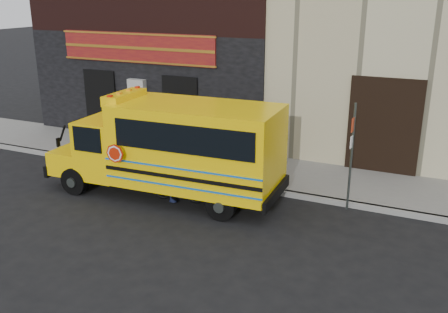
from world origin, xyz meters
name	(u,v)px	position (x,y,z in m)	size (l,w,h in m)	color
ground	(188,220)	(0.00, 0.00, 0.00)	(120.00, 120.00, 0.00)	black
curb	(229,184)	(0.00, 2.60, 0.07)	(40.00, 0.20, 0.15)	gray
sidewalk	(248,169)	(0.00, 4.10, 0.07)	(40.00, 3.00, 0.15)	slate
school_bus	(176,146)	(-1.05, 1.26, 1.51)	(6.98, 2.60, 2.92)	black
sign_pole	(351,152)	(3.60, 2.38, 1.63)	(0.06, 0.26, 2.94)	#3F4642
bicycle	(178,185)	(-0.83, 0.97, 0.48)	(0.45, 1.61, 0.96)	black
cyclist	(174,169)	(-0.92, 0.94, 0.95)	(0.69, 0.45, 1.89)	black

